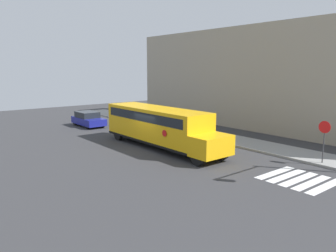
% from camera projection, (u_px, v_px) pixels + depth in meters
% --- Properties ---
extents(ground_plane, '(60.00, 60.00, 0.00)m').
position_uv_depth(ground_plane, '(152.00, 148.00, 23.72)').
color(ground_plane, '#333335').
extents(sidewalk_strip, '(44.00, 3.00, 0.15)m').
position_uv_depth(sidewalk_strip, '(214.00, 136.00, 27.73)').
color(sidewalk_strip, gray).
rests_on(sidewalk_strip, ground).
extents(building_backdrop, '(32.00, 4.00, 9.60)m').
position_uv_depth(building_backdrop, '(262.00, 78.00, 30.94)').
color(building_backdrop, '#9E937F').
rests_on(building_backdrop, ground).
extents(crosswalk_stripes, '(3.30, 3.20, 0.01)m').
position_uv_depth(crosswalk_stripes, '(299.00, 179.00, 17.08)').
color(crosswalk_stripes, white).
rests_on(crosswalk_stripes, ground).
extents(school_bus, '(11.26, 2.57, 2.87)m').
position_uv_depth(school_bus, '(159.00, 125.00, 23.84)').
color(school_bus, '#EAA80F').
rests_on(school_bus, ground).
extents(parked_car, '(4.23, 1.87, 1.45)m').
position_uv_depth(parked_car, '(88.00, 119.00, 32.78)').
color(parked_car, navy).
rests_on(parked_car, ground).
extents(stop_sign, '(0.72, 0.10, 2.68)m').
position_uv_depth(stop_sign, '(324.00, 136.00, 19.26)').
color(stop_sign, '#38383A').
rests_on(stop_sign, ground).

